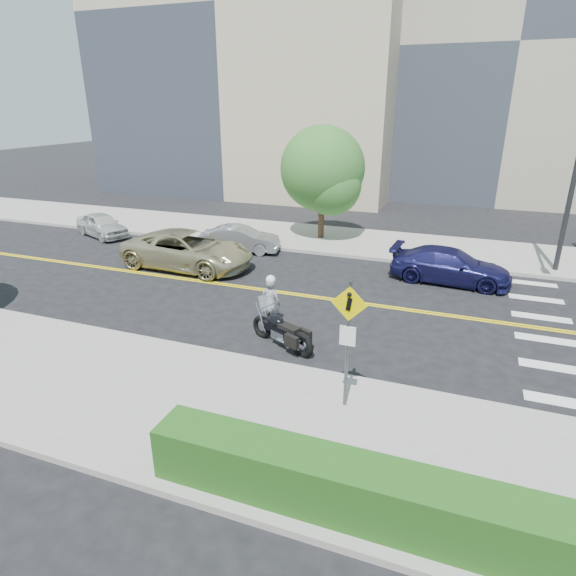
# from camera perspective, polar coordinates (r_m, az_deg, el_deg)

# --- Properties ---
(ground_plane) EXTENTS (120.00, 120.00, 0.00)m
(ground_plane) POSITION_cam_1_polar(r_m,az_deg,el_deg) (17.89, -1.42, -0.44)
(ground_plane) COLOR black
(ground_plane) RESTS_ON ground
(sidewalk_near) EXTENTS (60.00, 5.00, 0.15)m
(sidewalk_near) POSITION_cam_1_polar(r_m,az_deg,el_deg) (12.00, -15.16, -12.51)
(sidewalk_near) COLOR #9E9B91
(sidewalk_near) RESTS_ON ground_plane
(sidewalk_far) EXTENTS (60.00, 5.00, 0.15)m
(sidewalk_far) POSITION_cam_1_polar(r_m,az_deg,el_deg) (24.64, 5.10, 5.74)
(sidewalk_far) COLOR #9E9B91
(sidewalk_far) RESTS_ON ground_plane
(building_left) EXTENTS (22.00, 14.00, 25.00)m
(building_left) POSITION_cam_1_polar(r_m,az_deg,el_deg) (41.23, -3.39, 29.35)
(building_left) COLOR tan
(building_left) RESTS_ON ground_plane
(building_mid) EXTENTS (18.00, 14.00, 20.00)m
(building_mid) POSITION_cam_1_polar(r_m,az_deg,el_deg) (41.61, 25.13, 24.05)
(building_mid) COLOR #A39984
(building_mid) RESTS_ON ground_plane
(hedge) EXTENTS (9.00, 0.90, 1.00)m
(hedge) POSITION_cam_1_polar(r_m,az_deg,el_deg) (8.53, 14.29, -23.68)
(hedge) COLOR #235619
(hedge) RESTS_ON sidewalk_near
(pedestrian_sign) EXTENTS (0.78, 0.08, 3.00)m
(pedestrian_sign) POSITION_cam_1_polar(r_m,az_deg,el_deg) (10.42, 7.12, -5.32)
(pedestrian_sign) COLOR #4C4C51
(pedestrian_sign) RESTS_ON sidewalk_near
(motorcyclist) EXTENTS (0.61, 0.41, 1.74)m
(motorcyclist) POSITION_cam_1_polar(r_m,az_deg,el_deg) (14.74, -2.03, -1.67)
(motorcyclist) COLOR #9E9FA2
(motorcyclist) RESTS_ON ground
(motorcycle) EXTENTS (2.39, 1.59, 1.40)m
(motorcycle) POSITION_cam_1_polar(r_m,az_deg,el_deg) (13.69, -0.74, -4.28)
(motorcycle) COLOR black
(motorcycle) RESTS_ON ground
(suv) EXTENTS (5.68, 2.77, 1.55)m
(suv) POSITION_cam_1_polar(r_m,az_deg,el_deg) (20.75, -11.79, 4.44)
(suv) COLOR tan
(suv) RESTS_ON ground
(parked_car_white) EXTENTS (3.84, 2.71, 1.21)m
(parked_car_white) POSITION_cam_1_polar(r_m,az_deg,el_deg) (27.10, -21.20, 6.98)
(parked_car_white) COLOR silver
(parked_car_white) RESTS_ON ground
(parked_car_silver) EXTENTS (3.88, 2.06, 1.22)m
(parked_car_silver) POSITION_cam_1_polar(r_m,az_deg,el_deg) (22.71, -5.72, 5.78)
(parked_car_silver) COLOR #9B9EA3
(parked_car_silver) RESTS_ON ground
(parked_car_blue) EXTENTS (4.67, 2.18, 1.32)m
(parked_car_blue) POSITION_cam_1_polar(r_m,az_deg,el_deg) (19.70, 18.66, 2.51)
(parked_car_blue) COLOR #1C1B53
(parked_car_blue) RESTS_ON ground
(tree_far_a) EXTENTS (4.12, 4.12, 5.63)m
(tree_far_a) POSITION_cam_1_polar(r_m,az_deg,el_deg) (24.14, 4.10, 13.91)
(tree_far_a) COLOR #382619
(tree_far_a) RESTS_ON ground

